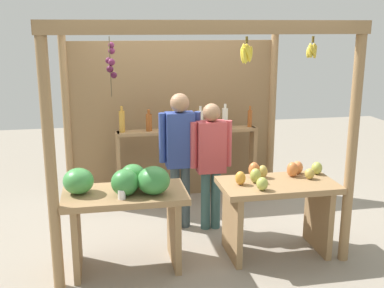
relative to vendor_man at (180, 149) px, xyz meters
name	(u,v)px	position (x,y,z in m)	size (l,w,h in m)	color
ground_plane	(189,226)	(0.10, -0.01, -0.96)	(12.00, 12.00, 0.00)	gray
market_stall	(181,103)	(0.10, 0.48, 0.45)	(2.93, 2.30, 2.37)	#99754C
fruit_counter_left	(125,199)	(-0.68, -0.84, -0.25)	(1.22, 0.64, 1.05)	#99754C
fruit_counter_right	(277,199)	(0.87, -0.82, -0.37)	(1.18, 0.64, 0.94)	#99754C
bottle_shelf_unit	(187,145)	(0.23, 0.81, -0.16)	(1.88, 0.22, 1.36)	#99754C
vendor_man	(180,149)	(0.00, 0.00, 0.00)	(0.48, 0.22, 1.60)	#3B4B51
vendor_woman	(211,156)	(0.34, -0.10, -0.07)	(0.48, 0.20, 1.49)	#385E5E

